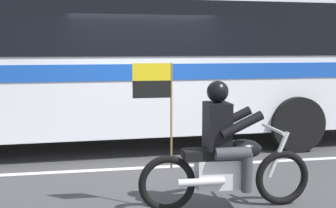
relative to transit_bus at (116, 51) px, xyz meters
The scene contains 6 objects.
ground_plane 2.27m from the transit_bus, 71.56° to the right, with size 60.00×60.00×0.00m, color #3D3D3F.
sidewalk_curb 4.32m from the transit_bus, 84.18° to the left, with size 28.00×3.80×0.15m, color gray.
lane_center_stripe 2.63m from the transit_bus, 77.49° to the right, with size 26.60×0.14×0.01m, color silver.
transit_bus is the anchor object (origin of this frame).
motorcycle_with_rider 4.09m from the transit_bus, 74.91° to the right, with size 2.20×0.64×1.78m.
fire_hydrant 5.82m from the transit_bus, 31.35° to the left, with size 0.22×0.30×0.75m.
Camera 1 is at (-1.02, -7.55, 1.96)m, focal length 47.27 mm.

